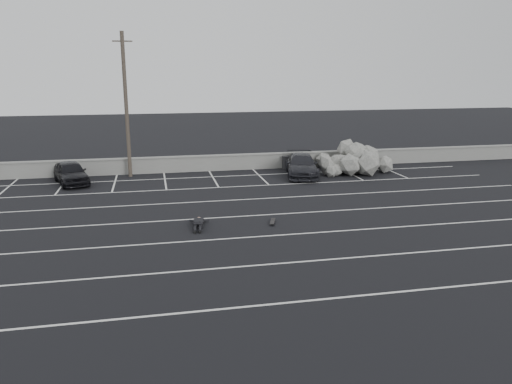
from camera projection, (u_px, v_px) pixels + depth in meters
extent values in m
plane|color=black|center=(224.00, 239.00, 20.17)|extent=(120.00, 120.00, 0.00)
cube|color=gray|center=(194.00, 164.00, 33.35)|extent=(50.00, 0.35, 1.00)
cube|color=gray|center=(194.00, 156.00, 33.22)|extent=(50.00, 0.45, 0.08)
cube|color=silver|center=(254.00, 306.00, 14.47)|extent=(36.00, 0.10, 0.01)
cube|color=silver|center=(237.00, 267.00, 17.32)|extent=(36.00, 0.10, 0.01)
cube|color=silver|center=(224.00, 239.00, 20.17)|extent=(36.00, 0.10, 0.01)
cube|color=silver|center=(215.00, 218.00, 23.02)|extent=(36.00, 0.10, 0.01)
cube|color=silver|center=(207.00, 201.00, 25.87)|extent=(36.00, 0.10, 0.01)
cube|color=silver|center=(202.00, 188.00, 28.72)|extent=(36.00, 0.10, 0.01)
cube|color=silver|center=(197.00, 177.00, 31.57)|extent=(36.00, 0.10, 0.01)
cube|color=silver|center=(8.00, 187.00, 28.90)|extent=(0.10, 5.00, 0.01)
cube|color=silver|center=(62.00, 185.00, 29.50)|extent=(0.10, 5.00, 0.01)
cube|color=silver|center=(115.00, 183.00, 30.09)|extent=(0.10, 5.00, 0.01)
cube|color=silver|center=(165.00, 181.00, 30.69)|extent=(0.10, 5.00, 0.01)
cube|color=silver|center=(213.00, 178.00, 31.29)|extent=(0.10, 5.00, 0.01)
cube|color=silver|center=(260.00, 176.00, 31.89)|extent=(0.10, 5.00, 0.01)
cube|color=silver|center=(305.00, 174.00, 32.49)|extent=(0.10, 5.00, 0.01)
cube|color=silver|center=(348.00, 172.00, 33.09)|extent=(0.10, 5.00, 0.01)
cube|color=silver|center=(390.00, 171.00, 33.68)|extent=(0.10, 5.00, 0.01)
imported|color=black|center=(71.00, 172.00, 29.76)|extent=(2.77, 4.27, 1.35)
imported|color=black|center=(302.00, 165.00, 31.93)|extent=(2.87, 5.01, 1.37)
cylinder|color=#4C4238|center=(126.00, 106.00, 30.82)|extent=(0.24, 0.24, 8.90)
cube|color=#4C4238|center=(122.00, 41.00, 29.89)|extent=(1.19, 0.08, 0.08)
cylinder|color=black|center=(286.00, 163.00, 34.24)|extent=(0.55, 0.55, 0.84)
cylinder|color=black|center=(286.00, 156.00, 34.13)|extent=(0.61, 0.61, 0.05)
cube|color=black|center=(272.00, 222.00, 22.18)|extent=(0.41, 0.75, 0.02)
cube|color=black|center=(273.00, 221.00, 22.42)|extent=(0.16, 0.09, 0.04)
cube|color=black|center=(272.00, 224.00, 21.95)|extent=(0.16, 0.09, 0.04)
cylinder|color=black|center=(271.00, 221.00, 22.44)|extent=(0.04, 0.06, 0.05)
cylinder|color=black|center=(275.00, 221.00, 22.42)|extent=(0.04, 0.06, 0.05)
cylinder|color=black|center=(270.00, 224.00, 21.97)|extent=(0.04, 0.06, 0.05)
cylinder|color=black|center=(274.00, 225.00, 21.95)|extent=(0.04, 0.06, 0.05)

